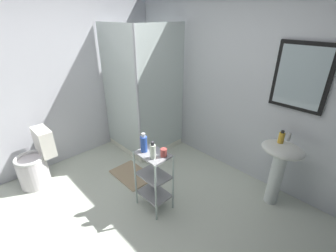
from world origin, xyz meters
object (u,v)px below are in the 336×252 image
pedestal_sink (280,162)px  rinse_cup (164,153)px  shower_stall (144,123)px  bath_mat (132,175)px  toilet (36,163)px  storage_cart (154,176)px  lotion_bottle_white (153,151)px  hand_soap_bottle (281,137)px  shampoo_bottle_blue (144,144)px

pedestal_sink → rinse_cup: size_ratio=9.13×
shower_stall → bath_mat: bearing=-52.4°
toilet → bath_mat: toilet is taller
toilet → storage_cart: 1.66m
shower_stall → lotion_bottle_white: shower_stall is taller
storage_cart → hand_soap_bottle: hand_soap_bottle is taller
pedestal_sink → bath_mat: pedestal_sink is taller
shampoo_bottle_blue → rinse_cup: shampoo_bottle_blue is taller
hand_soap_bottle → bath_mat: (-1.56, -0.96, -0.87)m
pedestal_sink → toilet: 3.06m
storage_cart → rinse_cup: (0.11, 0.05, 0.35)m
toilet → hand_soap_bottle: bearing=40.2°
lotion_bottle_white → rinse_cup: (0.04, 0.11, -0.04)m
shower_stall → toilet: shower_stall is taller
lotion_bottle_white → toilet: bearing=-151.9°
pedestal_sink → rinse_cup: bearing=-128.6°
shower_stall → hand_soap_bottle: 2.12m
pedestal_sink → rinse_cup: (-0.82, -1.03, 0.20)m
pedestal_sink → lotion_bottle_white: size_ratio=4.12×
shampoo_bottle_blue → rinse_cup: bearing=22.1°
rinse_cup → pedestal_sink: bearing=51.4°
shower_stall → storage_cart: size_ratio=2.70×
storage_cart → shower_stall: bearing=146.0°
shower_stall → lotion_bottle_white: (1.23, -0.84, 0.36)m
shampoo_bottle_blue → bath_mat: bearing=162.2°
lotion_bottle_white → bath_mat: (-0.74, 0.20, -0.82)m
pedestal_sink → rinse_cup: rinse_cup is taller
hand_soap_bottle → shampoo_bottle_blue: (-1.00, -1.14, -0.04)m
pedestal_sink → bath_mat: 1.95m
hand_soap_bottle → rinse_cup: (-0.78, -1.05, -0.09)m
hand_soap_bottle → shower_stall: bearing=-171.3°
lotion_bottle_white → bath_mat: lotion_bottle_white is taller
toilet → lotion_bottle_white: 1.76m
storage_cart → bath_mat: 0.81m
lotion_bottle_white → pedestal_sink: bearing=52.7°
shower_stall → shampoo_bottle_blue: (1.06, -0.82, 0.37)m
shampoo_bottle_blue → bath_mat: shampoo_bottle_blue is taller
shampoo_bottle_blue → rinse_cup: 0.24m
toilet → bath_mat: bearing=53.1°
pedestal_sink → hand_soap_bottle: size_ratio=5.45×
shampoo_bottle_blue → lotion_bottle_white: bearing=-6.4°
pedestal_sink → shampoo_bottle_blue: (-1.05, -1.12, 0.26)m
storage_cart → rinse_cup: size_ratio=8.34×
bath_mat → lotion_bottle_white: bearing=-15.1°
shower_stall → shampoo_bottle_blue: size_ratio=9.04×
toilet → shampoo_bottle_blue: size_ratio=3.43×
bath_mat → toilet: bearing=-126.9°
storage_cart → hand_soap_bottle: size_ratio=4.98×
hand_soap_bottle → toilet: bearing=-139.8°
toilet → lotion_bottle_white: size_ratio=3.87×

